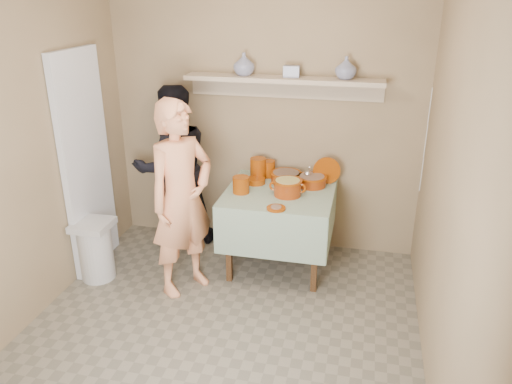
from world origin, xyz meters
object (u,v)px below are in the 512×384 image
(serving_table, at_px, (280,203))
(cazuela_rice, at_px, (288,186))
(person_helper, at_px, (174,168))
(person_cook, at_px, (182,199))
(trash_bin, at_px, (96,250))

(serving_table, height_order, cazuela_rice, cazuela_rice)
(serving_table, distance_m, cazuela_rice, 0.24)
(person_helper, height_order, serving_table, person_helper)
(person_cook, height_order, person_helper, person_cook)
(person_cook, xyz_separation_m, serving_table, (0.72, 0.56, -0.20))
(cazuela_rice, relative_size, trash_bin, 0.59)
(trash_bin, bearing_deg, serving_table, 20.94)
(person_cook, distance_m, cazuela_rice, 0.93)
(serving_table, xyz_separation_m, trash_bin, (-1.56, -0.60, -0.36))
(person_helper, distance_m, trash_bin, 1.08)
(person_cook, relative_size, cazuela_rice, 5.09)
(person_cook, relative_size, serving_table, 1.73)
(serving_table, bearing_deg, cazuela_rice, -47.49)
(cazuela_rice, distance_m, trash_bin, 1.81)
(cazuela_rice, bearing_deg, person_helper, 164.69)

